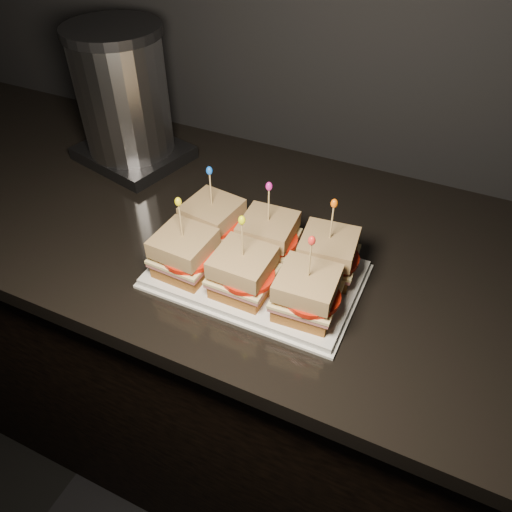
% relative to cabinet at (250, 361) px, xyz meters
% --- Properties ---
extents(cabinet, '(2.52, 0.68, 0.86)m').
position_rel_cabinet_xyz_m(cabinet, '(0.00, 0.00, 0.00)').
color(cabinet, black).
rests_on(cabinet, ground).
extents(granite_slab, '(2.56, 0.72, 0.04)m').
position_rel_cabinet_xyz_m(granite_slab, '(0.00, 0.00, 0.45)').
color(granite_slab, black).
rests_on(granite_slab, cabinet).
extents(platter, '(0.38, 0.24, 0.02)m').
position_rel_cabinet_xyz_m(platter, '(0.08, -0.13, 0.48)').
color(platter, white).
rests_on(platter, granite_slab).
extents(platter_rim, '(0.39, 0.25, 0.01)m').
position_rel_cabinet_xyz_m(platter_rim, '(0.08, -0.13, 0.47)').
color(platter_rim, white).
rests_on(platter_rim, granite_slab).
extents(sandwich_0_bread_bot, '(0.11, 0.11, 0.03)m').
position_rel_cabinet_xyz_m(sandwich_0_bread_bot, '(-0.04, -0.07, 0.50)').
color(sandwich_0_bread_bot, brown).
rests_on(sandwich_0_bread_bot, platter).
extents(sandwich_0_ham, '(0.12, 0.11, 0.01)m').
position_rel_cabinet_xyz_m(sandwich_0_ham, '(-0.04, -0.07, 0.52)').
color(sandwich_0_ham, '#BA6262').
rests_on(sandwich_0_ham, sandwich_0_bread_bot).
extents(sandwich_0_cheese, '(0.12, 0.12, 0.01)m').
position_rel_cabinet_xyz_m(sandwich_0_cheese, '(-0.04, -0.07, 0.52)').
color(sandwich_0_cheese, '#FCE698').
rests_on(sandwich_0_cheese, sandwich_0_ham).
extents(sandwich_0_tomato, '(0.10, 0.10, 0.01)m').
position_rel_cabinet_xyz_m(sandwich_0_tomato, '(-0.03, -0.08, 0.53)').
color(sandwich_0_tomato, red).
rests_on(sandwich_0_tomato, sandwich_0_cheese).
extents(sandwich_0_bread_top, '(0.11, 0.11, 0.03)m').
position_rel_cabinet_xyz_m(sandwich_0_bread_top, '(-0.04, -0.07, 0.55)').
color(sandwich_0_bread_top, brown).
rests_on(sandwich_0_bread_top, sandwich_0_tomato).
extents(sandwich_0_pick, '(0.00, 0.00, 0.09)m').
position_rel_cabinet_xyz_m(sandwich_0_pick, '(-0.04, -0.07, 0.60)').
color(sandwich_0_pick, tan).
rests_on(sandwich_0_pick, sandwich_0_bread_top).
extents(sandwich_0_frill, '(0.01, 0.01, 0.02)m').
position_rel_cabinet_xyz_m(sandwich_0_frill, '(-0.04, -0.07, 0.64)').
color(sandwich_0_frill, blue).
rests_on(sandwich_0_frill, sandwich_0_pick).
extents(sandwich_1_bread_bot, '(0.10, 0.10, 0.03)m').
position_rel_cabinet_xyz_m(sandwich_1_bread_bot, '(0.08, -0.07, 0.50)').
color(sandwich_1_bread_bot, brown).
rests_on(sandwich_1_bread_bot, platter).
extents(sandwich_1_ham, '(0.11, 0.11, 0.01)m').
position_rel_cabinet_xyz_m(sandwich_1_ham, '(0.08, -0.07, 0.52)').
color(sandwich_1_ham, '#BA6262').
rests_on(sandwich_1_ham, sandwich_1_bread_bot).
extents(sandwich_1_cheese, '(0.11, 0.11, 0.01)m').
position_rel_cabinet_xyz_m(sandwich_1_cheese, '(0.08, -0.07, 0.52)').
color(sandwich_1_cheese, '#FCE698').
rests_on(sandwich_1_cheese, sandwich_1_ham).
extents(sandwich_1_tomato, '(0.10, 0.10, 0.01)m').
position_rel_cabinet_xyz_m(sandwich_1_tomato, '(0.09, -0.08, 0.53)').
color(sandwich_1_tomato, red).
rests_on(sandwich_1_tomato, sandwich_1_cheese).
extents(sandwich_1_bread_top, '(0.10, 0.10, 0.03)m').
position_rel_cabinet_xyz_m(sandwich_1_bread_top, '(0.08, -0.07, 0.55)').
color(sandwich_1_bread_top, brown).
rests_on(sandwich_1_bread_top, sandwich_1_tomato).
extents(sandwich_1_pick, '(0.00, 0.00, 0.09)m').
position_rel_cabinet_xyz_m(sandwich_1_pick, '(0.08, -0.07, 0.60)').
color(sandwich_1_pick, tan).
rests_on(sandwich_1_pick, sandwich_1_bread_top).
extents(sandwich_1_frill, '(0.01, 0.01, 0.02)m').
position_rel_cabinet_xyz_m(sandwich_1_frill, '(0.08, -0.07, 0.64)').
color(sandwich_1_frill, '#CD1994').
rests_on(sandwich_1_frill, sandwich_1_pick).
extents(sandwich_2_bread_bot, '(0.11, 0.11, 0.03)m').
position_rel_cabinet_xyz_m(sandwich_2_bread_bot, '(0.20, -0.07, 0.50)').
color(sandwich_2_bread_bot, brown).
rests_on(sandwich_2_bread_bot, platter).
extents(sandwich_2_ham, '(0.12, 0.11, 0.01)m').
position_rel_cabinet_xyz_m(sandwich_2_ham, '(0.20, -0.07, 0.52)').
color(sandwich_2_ham, '#BA6262').
rests_on(sandwich_2_ham, sandwich_2_bread_bot).
extents(sandwich_2_cheese, '(0.12, 0.11, 0.01)m').
position_rel_cabinet_xyz_m(sandwich_2_cheese, '(0.20, -0.07, 0.52)').
color(sandwich_2_cheese, '#FCE698').
rests_on(sandwich_2_cheese, sandwich_2_ham).
extents(sandwich_2_tomato, '(0.10, 0.10, 0.01)m').
position_rel_cabinet_xyz_m(sandwich_2_tomato, '(0.21, -0.08, 0.53)').
color(sandwich_2_tomato, red).
rests_on(sandwich_2_tomato, sandwich_2_cheese).
extents(sandwich_2_bread_top, '(0.11, 0.11, 0.03)m').
position_rel_cabinet_xyz_m(sandwich_2_bread_top, '(0.20, -0.07, 0.55)').
color(sandwich_2_bread_top, brown).
rests_on(sandwich_2_bread_top, sandwich_2_tomato).
extents(sandwich_2_pick, '(0.00, 0.00, 0.09)m').
position_rel_cabinet_xyz_m(sandwich_2_pick, '(0.20, -0.07, 0.60)').
color(sandwich_2_pick, tan).
rests_on(sandwich_2_pick, sandwich_2_bread_top).
extents(sandwich_2_frill, '(0.01, 0.01, 0.02)m').
position_rel_cabinet_xyz_m(sandwich_2_frill, '(0.20, -0.07, 0.64)').
color(sandwich_2_frill, '#FB6509').
rests_on(sandwich_2_frill, sandwich_2_pick).
extents(sandwich_3_bread_bot, '(0.10, 0.10, 0.03)m').
position_rel_cabinet_xyz_m(sandwich_3_bread_bot, '(-0.04, -0.18, 0.50)').
color(sandwich_3_bread_bot, brown).
rests_on(sandwich_3_bread_bot, platter).
extents(sandwich_3_ham, '(0.11, 0.11, 0.01)m').
position_rel_cabinet_xyz_m(sandwich_3_ham, '(-0.04, -0.18, 0.52)').
color(sandwich_3_ham, '#BA6262').
rests_on(sandwich_3_ham, sandwich_3_bread_bot).
extents(sandwich_3_cheese, '(0.11, 0.11, 0.01)m').
position_rel_cabinet_xyz_m(sandwich_3_cheese, '(-0.04, -0.18, 0.52)').
color(sandwich_3_cheese, '#FCE698').
rests_on(sandwich_3_cheese, sandwich_3_ham).
extents(sandwich_3_tomato, '(0.10, 0.10, 0.01)m').
position_rel_cabinet_xyz_m(sandwich_3_tomato, '(-0.03, -0.19, 0.53)').
color(sandwich_3_tomato, red).
rests_on(sandwich_3_tomato, sandwich_3_cheese).
extents(sandwich_3_bread_top, '(0.10, 0.10, 0.03)m').
position_rel_cabinet_xyz_m(sandwich_3_bread_top, '(-0.04, -0.18, 0.55)').
color(sandwich_3_bread_top, brown).
rests_on(sandwich_3_bread_top, sandwich_3_tomato).
extents(sandwich_3_pick, '(0.00, 0.00, 0.09)m').
position_rel_cabinet_xyz_m(sandwich_3_pick, '(-0.04, -0.18, 0.60)').
color(sandwich_3_pick, tan).
rests_on(sandwich_3_pick, sandwich_3_bread_top).
extents(sandwich_3_frill, '(0.01, 0.01, 0.02)m').
position_rel_cabinet_xyz_m(sandwich_3_frill, '(-0.04, -0.18, 0.64)').
color(sandwich_3_frill, yellow).
rests_on(sandwich_3_frill, sandwich_3_pick).
extents(sandwich_4_bread_bot, '(0.10, 0.10, 0.03)m').
position_rel_cabinet_xyz_m(sandwich_4_bread_bot, '(0.08, -0.18, 0.50)').
color(sandwich_4_bread_bot, brown).
rests_on(sandwich_4_bread_bot, platter).
extents(sandwich_4_ham, '(0.11, 0.10, 0.01)m').
position_rel_cabinet_xyz_m(sandwich_4_ham, '(0.08, -0.18, 0.52)').
color(sandwich_4_ham, '#BA6262').
rests_on(sandwich_4_ham, sandwich_4_bread_bot).
extents(sandwich_4_cheese, '(0.11, 0.10, 0.01)m').
position_rel_cabinet_xyz_m(sandwich_4_cheese, '(0.08, -0.18, 0.52)').
color(sandwich_4_cheese, '#FCE698').
rests_on(sandwich_4_cheese, sandwich_4_ham).
extents(sandwich_4_tomato, '(0.10, 0.10, 0.01)m').
position_rel_cabinet_xyz_m(sandwich_4_tomato, '(0.09, -0.19, 0.53)').
color(sandwich_4_tomato, red).
rests_on(sandwich_4_tomato, sandwich_4_cheese).
extents(sandwich_4_bread_top, '(0.10, 0.10, 0.03)m').
position_rel_cabinet_xyz_m(sandwich_4_bread_top, '(0.08, -0.18, 0.55)').
color(sandwich_4_bread_top, brown).
rests_on(sandwich_4_bread_top, sandwich_4_tomato).
extents(sandwich_4_pick, '(0.00, 0.00, 0.09)m').
position_rel_cabinet_xyz_m(sandwich_4_pick, '(0.08, -0.18, 0.60)').
color(sandwich_4_pick, tan).
rests_on(sandwich_4_pick, sandwich_4_bread_top).
extents(sandwich_4_frill, '(0.01, 0.01, 0.02)m').
position_rel_cabinet_xyz_m(sandwich_4_frill, '(0.08, -0.18, 0.64)').
color(sandwich_4_frill, '#E3F309').
rests_on(sandwich_4_frill, sandwich_4_pick).
extents(sandwich_5_bread_bot, '(0.10, 0.10, 0.03)m').
position_rel_cabinet_xyz_m(sandwich_5_bread_bot, '(0.20, -0.18, 0.50)').
color(sandwich_5_bread_bot, brown).
rests_on(sandwich_5_bread_bot, platter).
extents(sandwich_5_ham, '(0.11, 0.11, 0.01)m').
position_rel_cabinet_xyz_m(sandwich_5_ham, '(0.20, -0.18, 0.52)').
color(sandwich_5_ham, '#BA6262').
rests_on(sandwich_5_ham, sandwich_5_bread_bot).
extents(sandwich_5_cheese, '(0.11, 0.11, 0.01)m').
position_rel_cabinet_xyz_m(sandwich_5_cheese, '(0.20, -0.18, 0.52)').
color(sandwich_5_cheese, '#FCE698').
rests_on(sandwich_5_cheese, sandwich_5_ham).
extents(sandwich_5_tomato, '(0.10, 0.10, 0.01)m').
position_rel_cabinet_xyz_m(sandwich_5_tomato, '(0.21, -0.19, 0.53)').
color(sandwich_5_tomato, red).
rests_on(sandwich_5_tomato, sandwich_5_cheese).
extents(sandwich_5_bread_top, '(0.10, 0.10, 0.03)m').
position_rel_cabinet_xyz_m(sandwich_5_bread_top, '(0.20, -0.18, 0.55)').
color(sandwich_5_bread_top, brown).
rests_on(sandwich_5_bread_top, sandwich_5_tomato).
extents(sandwich_5_pick, '(0.00, 0.00, 0.09)m').
position_rel_cabinet_xyz_m(sandwich_5_pick, '(0.20, -0.18, 0.60)').
color(sandwich_5_pick, tan).
rests_on(sandwich_5_pick, sandwich_5_bread_top).
extents(sandwich_5_frill, '(0.01, 0.01, 0.02)m').
position_rel_cabinet_xyz_m(sandwich_5_frill, '(0.20, -0.18, 0.64)').
color(sandwich_5_frill, red).
rests_on(sandwich_5_frill, sandwich_5_pick).
extents(appliance_base, '(0.29, 0.26, 0.03)m').
position_rel_cabinet_xyz_m(appliance_base, '(-0.39, 0.14, 0.48)').
color(appliance_base, '#262628').
rests_on(appliance_base, granite_slab).
extents(appliance_body, '(0.21, 0.21, 0.27)m').
position_rel_cabinet_xyz_m(appliance_body, '(-0.39, 0.14, 0.64)').
color(appliance_body, silver).
rests_on(appliance_body, appliance_base).
extents(appliance_lid, '(0.22, 0.22, 0.02)m').
position_rel_cabinet_xyz_m(appliance_lid, '(-0.39, 0.14, 0.78)').
color(appliance_lid, '#262628').
rests_on(appliance_lid, appliance_body).
extents(appliance, '(0.25, 0.21, 0.33)m').
position_rel_cabinet_xyz_m(appliance, '(-0.39, 0.14, 0.63)').
color(appliance, silver).
rests_on(appliance, granite_slab).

